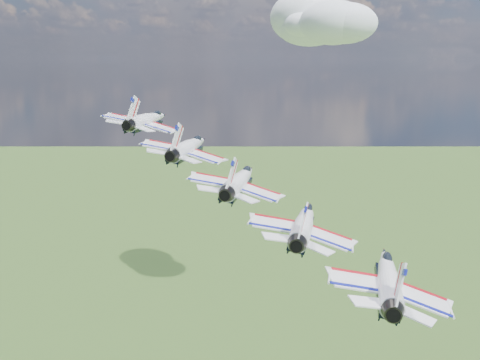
% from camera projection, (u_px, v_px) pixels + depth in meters
% --- Properties ---
extents(cloud_far, '(52.96, 41.61, 20.80)m').
position_uv_depth(cloud_far, '(311.00, 24.00, 276.90)').
color(cloud_far, white).
extents(jet_0, '(12.69, 17.45, 7.44)m').
position_uv_depth(jet_0, '(148.00, 120.00, 85.82)').
color(jet_0, white).
extents(jet_1, '(12.69, 17.45, 7.44)m').
position_uv_depth(jet_1, '(189.00, 147.00, 77.73)').
color(jet_1, white).
extents(jet_2, '(12.69, 17.45, 7.44)m').
position_uv_depth(jet_2, '(240.00, 180.00, 69.64)').
color(jet_2, white).
extents(jet_3, '(12.69, 17.45, 7.44)m').
position_uv_depth(jet_3, '(304.00, 222.00, 61.54)').
color(jet_3, white).
extents(jet_4, '(12.69, 17.45, 7.44)m').
position_uv_depth(jet_4, '(388.00, 277.00, 53.45)').
color(jet_4, silver).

